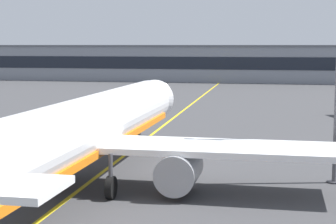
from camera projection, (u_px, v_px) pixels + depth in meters
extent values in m
cube|color=yellow|center=(151.00, 135.00, 54.16)|extent=(4.73, 179.95, 0.01)
cylinder|color=white|center=(79.00, 131.00, 33.80)|extent=(3.81, 36.00, 3.80)
cone|color=white|center=(152.00, 100.00, 52.57)|extent=(3.61, 2.60, 3.61)
cube|color=orange|center=(79.00, 148.00, 33.92)|extent=(3.73, 33.12, 0.44)
cube|color=black|center=(147.00, 95.00, 50.65)|extent=(2.85, 1.10, 0.60)
cube|color=white|center=(82.00, 143.00, 34.48)|extent=(32.00, 4.81, 0.36)
cylinder|color=gray|center=(179.00, 171.00, 32.42)|extent=(2.30, 3.60, 2.30)
cylinder|color=black|center=(185.00, 164.00, 34.22)|extent=(1.96, 0.18, 1.95)
cylinder|color=#4C4C51|center=(139.00, 129.00, 48.14)|extent=(0.24, 0.24, 1.60)
cylinder|color=black|center=(139.00, 141.00, 48.26)|extent=(0.40, 0.90, 0.90)
cylinder|color=#4C4C51|center=(24.00, 164.00, 32.57)|extent=(0.24, 0.24, 1.60)
cylinder|color=black|center=(25.00, 183.00, 32.70)|extent=(0.40, 1.30, 1.30)
cylinder|color=#4C4C51|center=(111.00, 168.00, 31.54)|extent=(0.24, 0.24, 1.60)
cylinder|color=black|center=(111.00, 188.00, 31.67)|extent=(0.40, 1.30, 1.30)
cylinder|color=#333338|center=(334.00, 182.00, 35.48)|extent=(0.90, 0.90, 0.10)
cone|color=orange|center=(158.00, 141.00, 49.09)|extent=(0.36, 0.36, 0.55)
cylinder|color=white|center=(158.00, 141.00, 49.08)|extent=(0.23, 0.23, 0.07)
cube|color=orange|center=(158.00, 144.00, 49.12)|extent=(0.44, 0.44, 0.03)
cube|color=gray|center=(202.00, 64.00, 133.49)|extent=(159.65, 12.00, 8.12)
cube|color=black|center=(198.00, 63.00, 127.55)|extent=(153.26, 0.12, 2.80)
cube|color=#595C63|center=(202.00, 46.00, 132.98)|extent=(160.05, 12.40, 0.40)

